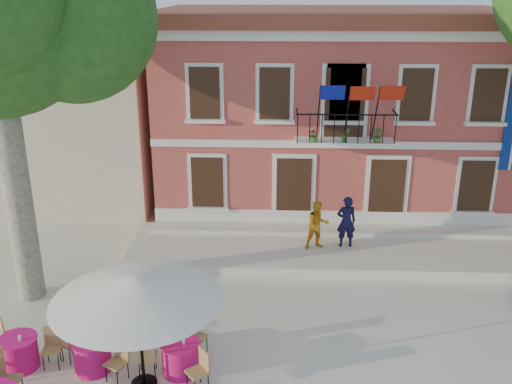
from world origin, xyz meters
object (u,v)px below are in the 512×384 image
Objects in this scene: pedestrian_orange at (318,225)px; pedestrian_navy at (346,222)px; cafe_table_2 at (19,351)px; patio_umbrella at (137,289)px; cafe_table_1 at (181,356)px; cafe_table_3 at (92,354)px.

pedestrian_navy is at bearing -6.33° from pedestrian_orange.
pedestrian_navy reaches higher than cafe_table_2.
cafe_table_1 is at bearing 33.96° from patio_umbrella.
cafe_table_2 is (-3.00, 0.52, -1.99)m from patio_umbrella.
cafe_table_1 is 3.74m from cafe_table_2.
cafe_table_1 is (-3.45, -6.07, -0.67)m from pedestrian_orange.
patio_umbrella reaches higher than cafe_table_3.
pedestrian_orange is (4.19, 6.57, -1.31)m from patio_umbrella.
cafe_table_1 is 0.98× the size of cafe_table_3.
cafe_table_1 is at bearing 49.47° from pedestrian_navy.
cafe_table_1 is at bearing -0.19° from cafe_table_3.
patio_umbrella is 1.92× the size of cafe_table_3.
pedestrian_orange is 0.86× the size of cafe_table_2.
patio_umbrella reaches higher than pedestrian_orange.
pedestrian_navy is 1.08× the size of pedestrian_orange.
patio_umbrella is 2.43m from cafe_table_3.
pedestrian_orange is 9.42m from cafe_table_2.
cafe_table_2 is at bearing -157.06° from pedestrian_orange.
pedestrian_navy reaches higher than cafe_table_3.
pedestrian_navy is 7.66m from cafe_table_1.
pedestrian_navy is at bearing 52.80° from patio_umbrella.
pedestrian_navy is (5.12, 6.75, -1.25)m from patio_umbrella.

